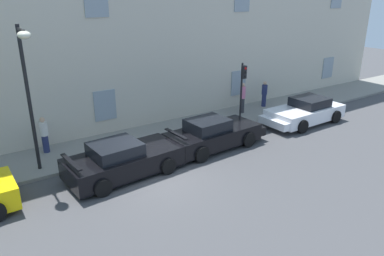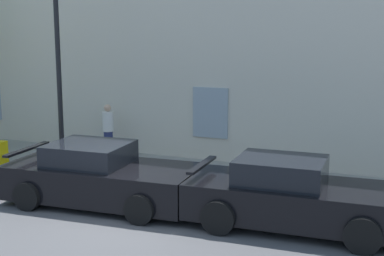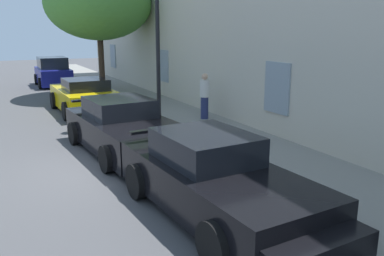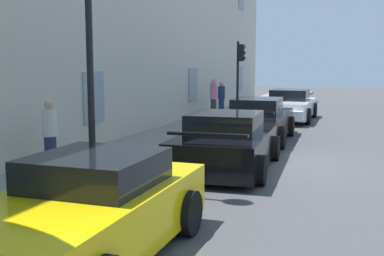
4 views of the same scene
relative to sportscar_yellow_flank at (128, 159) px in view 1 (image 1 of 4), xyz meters
The scene contains 11 objects.
ground_plane 1.32m from the sportscar_yellow_flank, 44.46° to the right, with size 80.00×80.00×0.00m, color #444447.
sidewalk 3.03m from the sportscar_yellow_flank, 73.78° to the left, with size 60.00×3.06×0.14m, color gray.
building_facade 7.85m from the sportscar_yellow_flank, 82.25° to the left, with size 42.69×3.95×10.90m.
sportscar_yellow_flank is the anchor object (origin of this frame).
sportscar_white_middle 4.53m from the sportscar_yellow_flank, ahead, with size 4.98×2.26×1.45m.
sportscar_tail_end 10.53m from the sportscar_yellow_flank, ahead, with size 4.89×2.31×1.38m.
traffic_light 7.69m from the sportscar_yellow_flank, 12.69° to the left, with size 0.22×0.36×3.29m.
street_lamp 4.80m from the sportscar_yellow_flank, 149.52° to the left, with size 0.44×1.42×5.64m.
pedestrian_admiring 9.27m from the sportscar_yellow_flank, 19.99° to the left, with size 0.42×0.42×1.78m.
pedestrian_strolling 11.20m from the sportscar_yellow_flank, 17.67° to the left, with size 0.44×0.44×1.58m.
pedestrian_bystander 4.31m from the sportscar_yellow_flank, 122.05° to the left, with size 0.35×0.35×1.63m.
Camera 1 is at (-6.03, -11.59, 6.86)m, focal length 34.45 mm.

